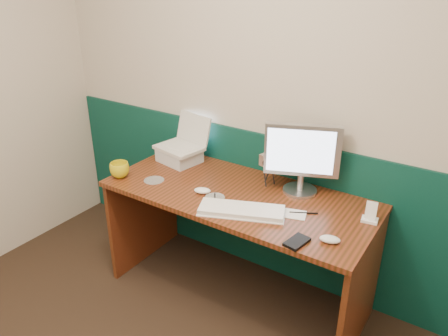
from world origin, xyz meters
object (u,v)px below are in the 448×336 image
Objects in this scene: keyboard at (241,211)px; mug at (120,170)px; desk at (237,246)px; camcorder at (269,168)px; monitor at (302,159)px; laptop at (178,132)px.

mug is at bearing 160.37° from keyboard.
camcorder is at bearing 64.75° from desk.
keyboard is at bearing -133.93° from monitor.
mug is at bearing -163.25° from desk.
mug is at bearing -102.45° from laptop.
laptop is at bearing 131.30° from keyboard.
camcorder reaches higher than mug.
laptop is 2.42× the size of mug.
monitor is at bearing 36.08° from desk.
monitor is 0.93× the size of keyboard.
keyboard reaches higher than desk.
desk is 0.69m from monitor.
monitor reaches higher than mug.
camcorder is at bearing 161.98° from monitor.
laptop reaches higher than mug.
keyboard is 0.88m from mug.
laptop is at bearing 163.44° from desk.
laptop reaches higher than desk.
desk is 0.88m from mug.
laptop is 0.82m from keyboard.
desk is 7.52× the size of camcorder.
keyboard is 3.75× the size of mug.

